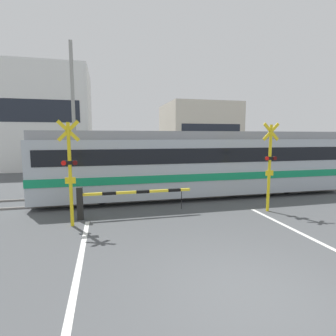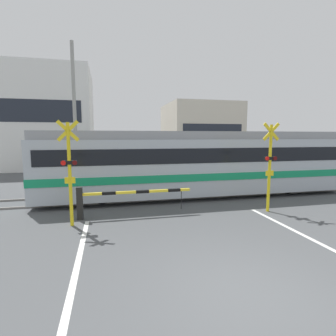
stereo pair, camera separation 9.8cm
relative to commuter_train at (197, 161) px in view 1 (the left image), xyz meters
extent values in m
plane|color=#4C4F51|center=(-1.89, -8.10, -1.67)|extent=(160.00, 160.00, 0.00)
cube|color=gray|center=(-1.89, -0.72, -1.63)|extent=(50.00, 0.10, 0.08)
cube|color=gray|center=(-1.89, 0.72, -1.63)|extent=(50.00, 0.10, 0.08)
cube|color=white|center=(-5.03, -7.55, -1.67)|extent=(0.14, 9.10, 0.01)
cube|color=#ADB7C1|center=(0.00, 0.00, -0.18)|extent=(14.73, 2.91, 2.53)
cube|color=gray|center=(0.00, 0.00, 1.26)|extent=(14.59, 2.56, 0.36)
cube|color=#148C59|center=(0.00, 0.00, -0.56)|extent=(14.75, 2.97, 0.32)
cube|color=black|center=(0.00, 0.00, 0.39)|extent=(14.14, 2.95, 0.64)
cube|color=black|center=(-7.37, 0.00, 0.39)|extent=(0.03, 2.04, 0.80)
cylinder|color=black|center=(-4.57, -0.72, -1.29)|extent=(0.76, 0.12, 0.76)
cylinder|color=black|center=(-4.57, 0.72, -1.29)|extent=(0.76, 0.12, 0.76)
cylinder|color=black|center=(4.57, -0.72, -1.29)|extent=(0.76, 0.12, 0.76)
cylinder|color=black|center=(4.57, 0.72, -1.29)|extent=(0.76, 0.12, 0.76)
cube|color=black|center=(-5.28, -2.70, -1.10)|extent=(0.20, 0.20, 1.14)
cube|color=yellow|center=(-3.28, -2.70, -0.79)|extent=(4.00, 0.09, 0.09)
cube|color=black|center=(-4.28, -2.70, -0.79)|extent=(0.48, 0.10, 0.10)
cube|color=black|center=(-3.08, -2.70, -0.79)|extent=(0.48, 0.10, 0.10)
cube|color=black|center=(-1.88, -2.70, -0.79)|extent=(0.48, 0.10, 0.10)
cylinder|color=black|center=(-1.60, -2.70, -1.19)|extent=(0.02, 0.02, 0.70)
cube|color=black|center=(1.50, 3.15, -1.10)|extent=(0.20, 0.20, 1.14)
cube|color=yellow|center=(-0.49, 3.15, -0.79)|extent=(4.00, 0.09, 0.09)
cube|color=black|center=(0.50, 3.15, -0.79)|extent=(0.48, 0.10, 0.10)
cube|color=black|center=(-0.69, 3.15, -0.79)|extent=(0.48, 0.10, 0.10)
cube|color=black|center=(-1.89, 3.15, -0.79)|extent=(0.48, 0.10, 0.10)
cylinder|color=black|center=(-2.17, 3.15, -1.19)|extent=(0.02, 0.02, 0.70)
cylinder|color=yellow|center=(-5.48, -3.32, -0.01)|extent=(0.11, 0.11, 3.33)
cube|color=yellow|center=(-5.48, -3.32, 1.39)|extent=(0.68, 0.04, 0.68)
cube|color=yellow|center=(-5.48, -3.32, 1.39)|extent=(0.68, 0.04, 0.68)
cube|color=black|center=(-5.48, -3.32, 0.39)|extent=(0.44, 0.12, 0.12)
cylinder|color=red|center=(-5.65, -3.39, 0.39)|extent=(0.15, 0.03, 0.15)
cylinder|color=#4C0C0C|center=(-5.31, -3.39, 0.39)|extent=(0.15, 0.03, 0.15)
cube|color=yellow|center=(-5.48, -3.34, -0.17)|extent=(0.32, 0.03, 0.20)
cylinder|color=yellow|center=(1.70, -3.32, -0.01)|extent=(0.11, 0.11, 3.33)
cube|color=yellow|center=(1.70, -3.32, 1.39)|extent=(0.68, 0.04, 0.68)
cube|color=yellow|center=(1.70, -3.32, 1.39)|extent=(0.68, 0.04, 0.68)
cube|color=black|center=(1.70, -3.32, 0.39)|extent=(0.44, 0.12, 0.12)
cylinder|color=red|center=(1.53, -3.39, 0.39)|extent=(0.15, 0.03, 0.15)
cylinder|color=#4C0C0C|center=(1.87, -3.39, 0.39)|extent=(0.15, 0.03, 0.15)
cube|color=yellow|center=(1.70, -3.34, -0.17)|extent=(0.32, 0.03, 0.20)
cylinder|color=#23232D|center=(-1.81, 6.88, -1.24)|extent=(0.13, 0.13, 0.86)
cylinder|color=#23232D|center=(-1.67, 6.88, -1.24)|extent=(0.13, 0.13, 0.86)
cube|color=#386647|center=(-1.74, 6.88, -0.47)|extent=(0.38, 0.22, 0.68)
sphere|color=tan|center=(-1.74, 6.88, -0.01)|extent=(0.23, 0.23, 0.23)
cube|color=white|center=(-9.58, 14.42, 2.78)|extent=(7.89, 7.23, 8.90)
cube|color=#1E232D|center=(-9.58, 10.79, 3.23)|extent=(6.63, 0.03, 1.78)
cube|color=beige|center=(5.30, 14.42, 1.44)|extent=(6.90, 7.23, 6.21)
cube|color=#1E232D|center=(5.30, 10.79, 1.75)|extent=(5.79, 0.03, 1.24)
cylinder|color=gray|center=(-6.23, 5.65, 2.69)|extent=(0.22, 0.22, 8.71)
camera|label=1|loc=(-4.40, -12.04, 1.22)|focal=28.00mm
camera|label=2|loc=(-4.31, -12.06, 1.22)|focal=28.00mm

